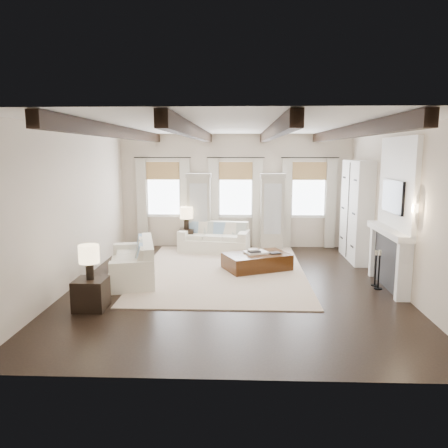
{
  "coord_description": "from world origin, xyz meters",
  "views": [
    {
      "loc": [
        0.14,
        -8.62,
        2.72
      ],
      "look_at": [
        -0.22,
        0.78,
        1.15
      ],
      "focal_mm": 35.0,
      "sensor_mm": 36.0,
      "label": 1
    }
  ],
  "objects_px": {
    "sofa_left": "(135,264)",
    "side_table_front": "(91,294)",
    "sofa_back": "(215,239)",
    "side_table_back": "(187,240)",
    "ottoman": "(257,262)"
  },
  "relations": [
    {
      "from": "sofa_back",
      "to": "ottoman",
      "type": "relative_size",
      "value": 1.37
    },
    {
      "from": "sofa_left",
      "to": "ottoman",
      "type": "distance_m",
      "value": 2.78
    },
    {
      "from": "sofa_left",
      "to": "side_table_back",
      "type": "relative_size",
      "value": 3.56
    },
    {
      "from": "sofa_left",
      "to": "ottoman",
      "type": "xyz_separation_m",
      "value": [
        2.64,
        0.88,
        -0.15
      ]
    },
    {
      "from": "sofa_left",
      "to": "side_table_front",
      "type": "distance_m",
      "value": 1.83
    },
    {
      "from": "sofa_left",
      "to": "side_table_back",
      "type": "xyz_separation_m",
      "value": [
        0.76,
        2.86,
        -0.04
      ]
    },
    {
      "from": "sofa_back",
      "to": "side_table_back",
      "type": "xyz_separation_m",
      "value": [
        -0.79,
        0.11,
        -0.03
      ]
    },
    {
      "from": "sofa_left",
      "to": "ottoman",
      "type": "height_order",
      "value": "sofa_left"
    },
    {
      "from": "sofa_back",
      "to": "sofa_left",
      "type": "relative_size",
      "value": 0.94
    },
    {
      "from": "sofa_back",
      "to": "sofa_left",
      "type": "height_order",
      "value": "sofa_left"
    },
    {
      "from": "ottoman",
      "to": "side_table_front",
      "type": "relative_size",
      "value": 2.69
    },
    {
      "from": "side_table_front",
      "to": "side_table_back",
      "type": "bearing_deg",
      "value": 76.68
    },
    {
      "from": "sofa_left",
      "to": "side_table_front",
      "type": "relative_size",
      "value": 3.95
    },
    {
      "from": "sofa_back",
      "to": "side_table_front",
      "type": "height_order",
      "value": "sofa_back"
    },
    {
      "from": "sofa_back",
      "to": "sofa_left",
      "type": "distance_m",
      "value": 3.16
    }
  ]
}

